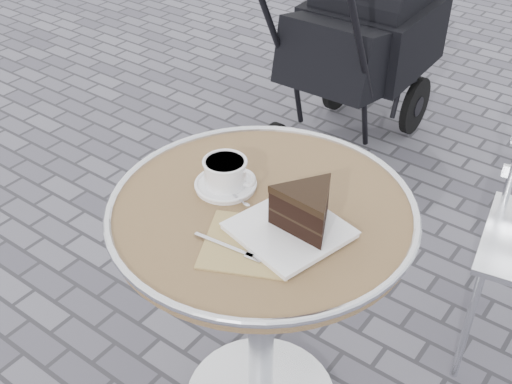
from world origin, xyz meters
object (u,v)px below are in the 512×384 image
Objects in this scene: cafe_table at (262,260)px; cappuccino_set at (226,176)px; cake_plate_set at (301,214)px; baby_stroller at (360,49)px.

cafe_table is 0.23m from cappuccino_set.
cappuccino_set reaches higher than cafe_table.
baby_stroller reaches higher than cake_plate_set.
cappuccino_set is 0.48× the size of cake_plate_set.
cafe_table is 0.25m from cake_plate_set.
baby_stroller is (-0.53, 1.46, -0.11)m from cafe_table.
cafe_table is at bearing -177.51° from cake_plate_set.
cafe_table is at bearing -18.91° from cappuccino_set.
cappuccino_set is (-0.11, 0.01, 0.20)m from cafe_table.
cake_plate_set is at bearing -67.78° from baby_stroller.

